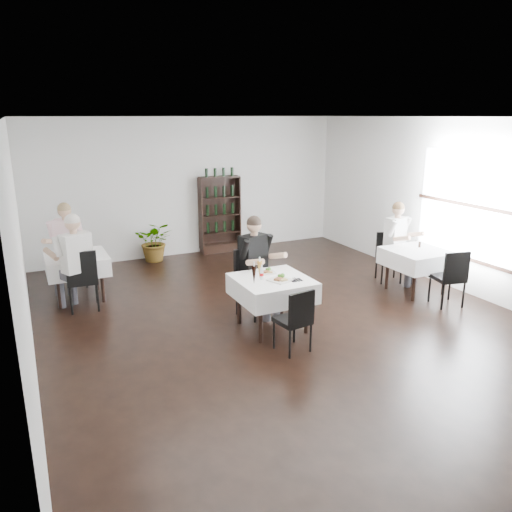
{
  "coord_description": "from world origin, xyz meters",
  "views": [
    {
      "loc": [
        -3.44,
        -6.03,
        3.03
      ],
      "look_at": [
        -0.46,
        0.2,
        1.07
      ],
      "focal_mm": 35.0,
      "sensor_mm": 36.0,
      "label": 1
    }
  ],
  "objects": [
    {
      "name": "diner_right_far",
      "position": [
        2.79,
        0.87,
        0.88
      ],
      "size": [
        0.64,
        0.68,
        1.51
      ],
      "color": "#424249",
      "rests_on": "ground"
    },
    {
      "name": "right_chair_far",
      "position": [
        2.7,
        1.04,
        0.52
      ],
      "size": [
        0.54,
        0.54,
        0.9
      ],
      "color": "black",
      "rests_on": "ground"
    },
    {
      "name": "diner_left_far",
      "position": [
        -2.79,
        3.08,
        0.91
      ],
      "size": [
        0.7,
        0.74,
        1.56
      ],
      "color": "#424249",
      "rests_on": "ground"
    },
    {
      "name": "room_shell",
      "position": [
        0.0,
        0.0,
        1.5
      ],
      "size": [
        9.0,
        9.0,
        9.0
      ],
      "color": "black",
      "rests_on": "ground"
    },
    {
      "name": "plate_far",
      "position": [
        -0.24,
        0.26,
        0.79
      ],
      "size": [
        0.24,
        0.24,
        0.07
      ],
      "color": "white",
      "rests_on": "main_table"
    },
    {
      "name": "left_chair_near",
      "position": [
        -2.69,
        1.9,
        0.58
      ],
      "size": [
        0.5,
        0.5,
        1.01
      ],
      "color": "black",
      "rests_on": "ground"
    },
    {
      "name": "main_chair_near",
      "position": [
        -0.38,
        -0.83,
        0.5
      ],
      "size": [
        0.45,
        0.46,
        0.88
      ],
      "color": "black",
      "rests_on": "ground"
    },
    {
      "name": "diner_left_near",
      "position": [
        -2.79,
        1.96,
        0.92
      ],
      "size": [
        0.72,
        0.75,
        1.59
      ],
      "color": "#424249",
      "rests_on": "ground"
    },
    {
      "name": "left_chair_far",
      "position": [
        -2.72,
        3.32,
        0.57
      ],
      "size": [
        0.46,
        0.47,
        1.01
      ],
      "color": "black",
      "rests_on": "ground"
    },
    {
      "name": "right_table",
      "position": [
        2.7,
        0.3,
        0.62
      ],
      "size": [
        0.98,
        0.98,
        0.77
      ],
      "color": "black",
      "rests_on": "ground"
    },
    {
      "name": "potted_tree",
      "position": [
        -0.94,
        4.2,
        0.43
      ],
      "size": [
        0.97,
        0.92,
        0.87
      ],
      "primitive_type": "imported",
      "rotation": [
        0.0,
        0.0,
        -0.38
      ],
      "color": "#2A541C",
      "rests_on": "ground"
    },
    {
      "name": "pilsner_dark",
      "position": [
        -0.64,
        -0.1,
        0.9
      ],
      "size": [
        0.08,
        0.08,
        0.32
      ],
      "color": "black",
      "rests_on": "main_table"
    },
    {
      "name": "left_table",
      "position": [
        -2.7,
        2.5,
        0.62
      ],
      "size": [
        0.98,
        0.98,
        0.77
      ],
      "color": "black",
      "rests_on": "ground"
    },
    {
      "name": "coke_bottle",
      "position": [
        -0.46,
        0.03,
        0.86
      ],
      "size": [
        0.06,
        0.06,
        0.22
      ],
      "color": "silver",
      "rests_on": "main_table"
    },
    {
      "name": "wine_shelf",
      "position": [
        0.6,
        4.31,
        0.85
      ],
      "size": [
        0.9,
        0.28,
        1.75
      ],
      "color": "black",
      "rests_on": "ground"
    },
    {
      "name": "main_chair_far",
      "position": [
        -0.32,
        0.64,
        0.6
      ],
      "size": [
        0.6,
        0.6,
        1.05
      ],
      "color": "black",
      "rests_on": "ground"
    },
    {
      "name": "pepper_mill",
      "position": [
        2.86,
        0.43,
        0.82
      ],
      "size": [
        0.05,
        0.05,
        0.11
      ],
      "primitive_type": "cylinder",
      "rotation": [
        0.0,
        0.0,
        0.23
      ],
      "color": "black",
      "rests_on": "right_table"
    },
    {
      "name": "napkin_cutlery",
      "position": [
        -0.04,
        -0.22,
        0.78
      ],
      "size": [
        0.17,
        0.18,
        0.02
      ],
      "color": "black",
      "rests_on": "main_table"
    },
    {
      "name": "window_right",
      "position": [
        3.48,
        0.0,
        1.5
      ],
      "size": [
        0.06,
        2.3,
        1.85
      ],
      "color": "white",
      "rests_on": "room_shell"
    },
    {
      "name": "diner_main",
      "position": [
        -0.25,
        0.59,
        0.91
      ],
      "size": [
        0.67,
        0.72,
        1.56
      ],
      "color": "#424249",
      "rests_on": "ground"
    },
    {
      "name": "right_chair_near",
      "position": [
        2.71,
        -0.48,
        0.55
      ],
      "size": [
        0.52,
        0.52,
        0.96
      ],
      "color": "black",
      "rests_on": "ground"
    },
    {
      "name": "pilsner_lager",
      "position": [
        -0.47,
        0.07,
        0.9
      ],
      "size": [
        0.08,
        0.08,
        0.32
      ],
      "color": "#BF8631",
      "rests_on": "main_table"
    },
    {
      "name": "plate_near",
      "position": [
        -0.24,
        -0.14,
        0.79
      ],
      "size": [
        0.36,
        0.36,
        0.09
      ],
      "color": "white",
      "rests_on": "main_table"
    },
    {
      "name": "main_table",
      "position": [
        -0.3,
        0.0,
        0.62
      ],
      "size": [
        1.03,
        1.03,
        0.77
      ],
      "color": "black",
      "rests_on": "ground"
    }
  ]
}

